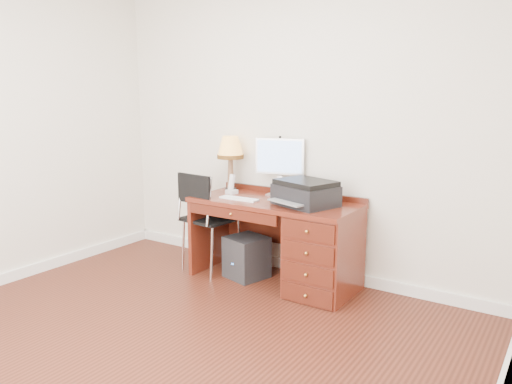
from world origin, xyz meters
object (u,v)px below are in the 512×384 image
Objects in this scene: equipment_box at (247,257)px; printer at (306,193)px; chair at (206,212)px; desk at (306,243)px; leg_lamp at (230,151)px; phone at (232,188)px; monitor at (280,160)px.

printer is at bearing 18.86° from equipment_box.
printer is 1.03m from chair.
desk is 1.02m from chair.
leg_lamp is at bearing 84.76° from chair.
desk is at bearing 13.91° from chair.
phone is (-0.82, 0.03, 0.39)m from desk.
equipment_box is at bearing -11.29° from phone.
phone reaches higher than equipment_box.
desk is 0.63m from equipment_box.
desk is 2.84× the size of leg_lamp.
phone is at bearing 173.98° from equipment_box.
phone is at bearing -165.18° from printer.
phone is 0.48× the size of equipment_box.
desk is at bearing 93.01° from printer.
chair is (-0.99, -0.11, -0.28)m from printer.
printer is 3.12× the size of phone.
desk is at bearing -44.77° from monitor.
phone is (-0.81, 0.05, -0.05)m from printer.
leg_lamp is 0.38m from phone.
leg_lamp is (-0.93, 0.20, 0.28)m from printer.
desk is 8.10× the size of phone.
phone is at bearing -51.07° from leg_lamp.
printer is at bearing -11.97° from leg_lamp.
monitor is at bearing 165.93° from printer.
phone is (-0.41, -0.21, -0.28)m from monitor.
monitor is (-0.41, 0.24, 0.67)m from desk.
leg_lamp is at bearing 161.33° from equipment_box.
leg_lamp is at bearing 138.94° from phone.
leg_lamp is 1.37× the size of equipment_box.
leg_lamp is at bearing -173.38° from printer.
equipment_box is (0.41, 0.08, -0.39)m from chair.
phone is 0.33m from chair.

